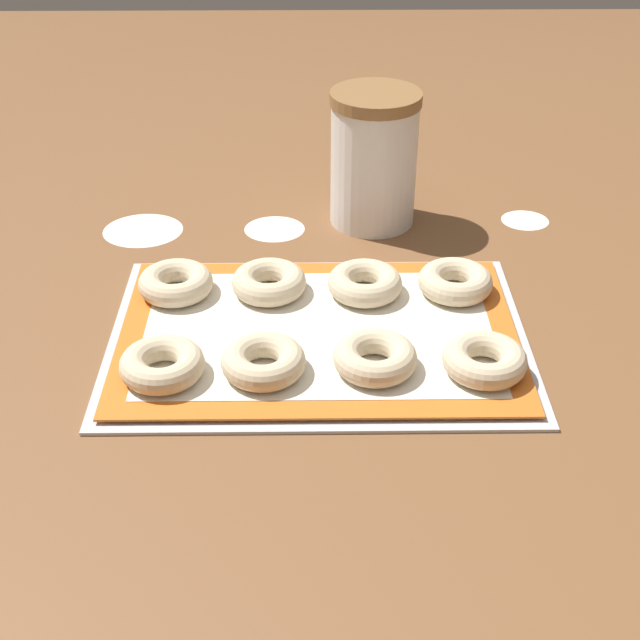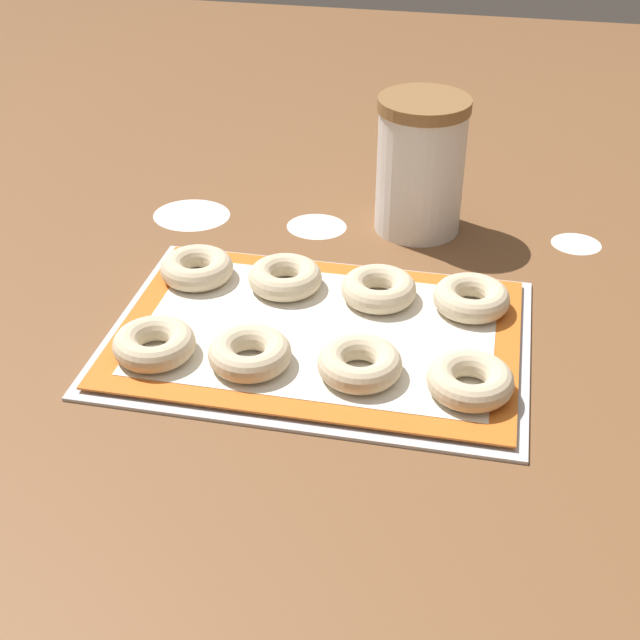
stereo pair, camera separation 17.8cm
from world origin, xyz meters
The scene contains 15 objects.
ground_plane centered at (0.00, 0.00, 0.00)m, with size 2.80×2.80×0.00m, color brown.
baking_tray centered at (0.00, 0.00, 0.00)m, with size 0.47×0.33×0.01m.
baking_mat centered at (0.00, 0.00, 0.01)m, with size 0.44×0.30×0.00m.
bagel_front_far_left centered at (-0.16, -0.08, 0.03)m, with size 0.09×0.09×0.03m.
bagel_front_mid_left centered at (-0.06, -0.08, 0.03)m, with size 0.09×0.09×0.03m.
bagel_front_mid_right centered at (0.06, -0.07, 0.03)m, with size 0.09×0.09×0.03m.
bagel_front_far_right centered at (0.17, -0.08, 0.03)m, with size 0.09×0.09×0.03m.
bagel_back_far_left centered at (-0.17, 0.08, 0.03)m, with size 0.09×0.09×0.03m.
bagel_back_mid_left centered at (-0.06, 0.08, 0.03)m, with size 0.09×0.09×0.03m.
bagel_back_mid_right centered at (0.06, 0.08, 0.03)m, with size 0.09×0.09×0.03m.
bagel_back_far_right centered at (0.16, 0.08, 0.03)m, with size 0.09×0.09×0.03m.
flour_canister centered at (0.08, 0.29, 0.09)m, with size 0.12×0.12×0.18m.
flour_patch_near centered at (0.29, 0.29, 0.00)m, with size 0.07×0.06×0.00m.
flour_patch_far centered at (-0.24, 0.26, 0.00)m, with size 0.11×0.10×0.00m.
flour_patch_side centered at (-0.06, 0.26, 0.00)m, with size 0.08×0.08×0.00m.
Camera 1 is at (-0.01, -0.82, 0.58)m, focal length 50.00 mm.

